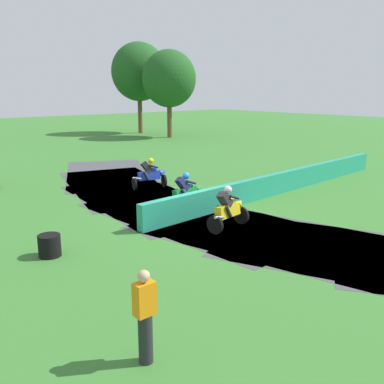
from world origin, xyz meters
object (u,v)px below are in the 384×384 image
object	(u,v)px
motorcycle_chase_green	(187,192)
motorcycle_trailing_yellow	(229,208)
motorcycle_lead_blue	(150,174)
track_marshal	(145,317)
traffic_cone	(263,180)
tire_stack_mid_a	(50,246)

from	to	relation	value
motorcycle_chase_green	motorcycle_trailing_yellow	xyz separation A→B (m)	(-0.45, -2.65, 0.00)
motorcycle_lead_blue	motorcycle_chase_green	world-z (taller)	motorcycle_lead_blue
motorcycle_lead_blue	motorcycle_trailing_yellow	bearing A→B (deg)	-102.51
track_marshal	traffic_cone	distance (m)	14.26
motorcycle_lead_blue	motorcycle_chase_green	bearing A→B (deg)	-104.48
tire_stack_mid_a	traffic_cone	distance (m)	11.54
motorcycle_chase_green	tire_stack_mid_a	xyz separation A→B (m)	(-5.86, -1.23, -0.35)
motorcycle_chase_green	tire_stack_mid_a	bearing A→B (deg)	-168.14
motorcycle_trailing_yellow	motorcycle_chase_green	bearing A→B (deg)	80.29
track_marshal	traffic_cone	world-z (taller)	track_marshal
motorcycle_chase_green	track_marshal	xyz separation A→B (m)	(-6.53, -6.74, 0.16)
motorcycle_trailing_yellow	traffic_cone	world-z (taller)	motorcycle_trailing_yellow
motorcycle_lead_blue	tire_stack_mid_a	size ratio (longest dim) A/B	2.86
motorcycle_lead_blue	motorcycle_trailing_yellow	size ratio (longest dim) A/B	1.02
motorcycle_chase_green	motorcycle_lead_blue	bearing A→B (deg)	75.52
motorcycle_trailing_yellow	traffic_cone	size ratio (longest dim) A/B	3.80
motorcycle_trailing_yellow	track_marshal	distance (m)	7.32
motorcycle_trailing_yellow	track_marshal	xyz separation A→B (m)	(-6.07, -4.09, 0.16)
motorcycle_chase_green	motorcycle_trailing_yellow	bearing A→B (deg)	-99.71
motorcycle_chase_green	motorcycle_trailing_yellow	distance (m)	2.69
motorcycle_chase_green	traffic_cone	xyz separation A→B (m)	(5.48, 0.92, -0.43)
motorcycle_chase_green	track_marshal	distance (m)	9.38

